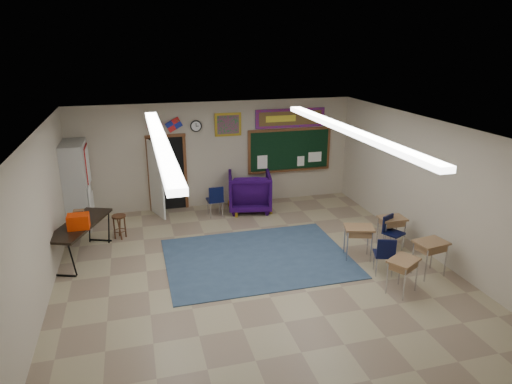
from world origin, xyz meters
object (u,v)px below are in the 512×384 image
object	(u,v)px
wingback_armchair	(250,191)
student_desk_front_left	(358,241)
folding_table	(81,239)
student_desk_front_right	(391,230)
wooden_stool	(120,226)

from	to	relation	value
wingback_armchair	student_desk_front_left	world-z (taller)	wingback_armchair
folding_table	student_desk_front_right	bearing A→B (deg)	11.61
folding_table	wooden_stool	size ratio (longest dim) A/B	3.53
wingback_armchair	student_desk_front_right	size ratio (longest dim) A/B	1.68
student_desk_front_right	wooden_stool	size ratio (longest dim) A/B	1.21
folding_table	wooden_stool	bearing A→B (deg)	70.18
wingback_armchair	student_desk_front_left	size ratio (longest dim) A/B	1.60
student_desk_front_right	wooden_stool	bearing A→B (deg)	161.92
wingback_armchair	student_desk_front_right	xyz separation A→B (m)	(2.58, -3.20, -0.15)
student_desk_front_right	wingback_armchair	bearing A→B (deg)	130.02
wingback_armchair	student_desk_front_right	bearing A→B (deg)	140.55
wingback_armchair	student_desk_front_left	distance (m)	3.89
student_desk_front_left	student_desk_front_right	world-z (taller)	student_desk_front_left
student_desk_front_left	folding_table	xyz separation A→B (m)	(-5.86, 1.62, 0.03)
wingback_armchair	wooden_stool	xyz separation A→B (m)	(-3.54, -1.07, -0.24)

